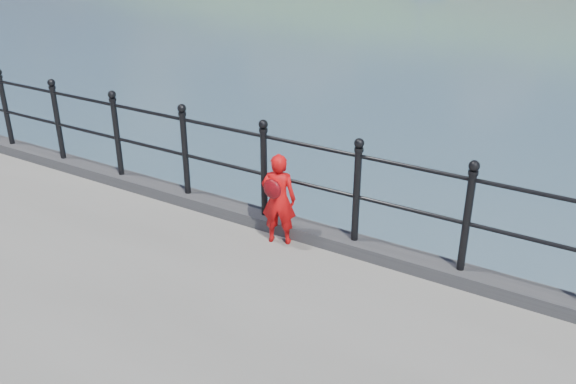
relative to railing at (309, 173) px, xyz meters
The scene contains 4 objects.
ground 1.83m from the railing, 90.00° to the left, with size 600.00×600.00×0.00m, color #2D4251.
kerb 0.75m from the railing, 140.53° to the right, with size 60.00×0.30×0.15m, color #28282B.
railing is the anchor object (origin of this frame).
child 0.45m from the railing, 133.02° to the right, with size 0.46×0.38×1.08m.
Camera 1 is at (3.08, -5.63, 4.46)m, focal length 38.00 mm.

